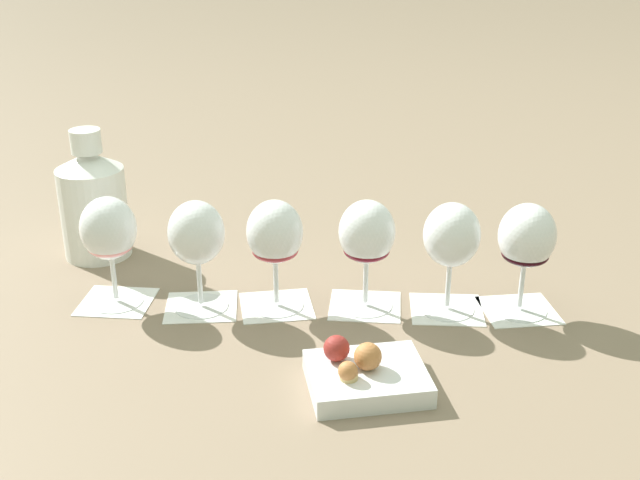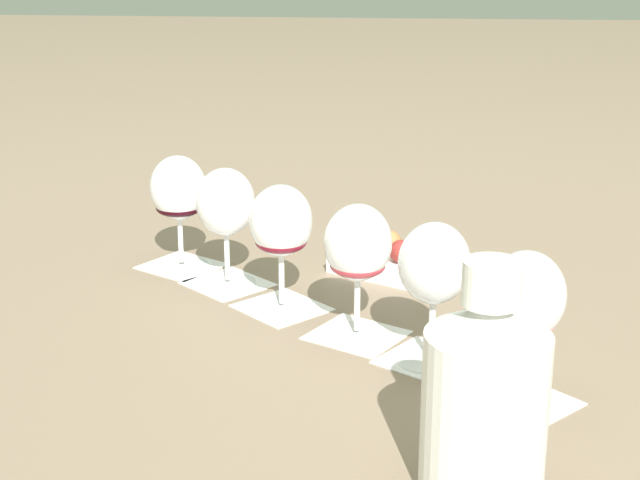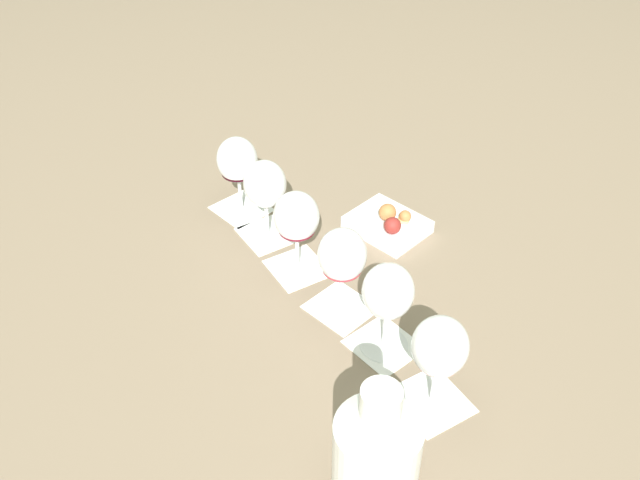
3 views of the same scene
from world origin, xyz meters
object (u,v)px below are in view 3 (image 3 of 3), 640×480
(ceramic_vase, at_px, (376,456))
(wine_glass_2, at_px, (342,259))
(wine_glass_4, at_px, (265,188))
(wine_glass_5, at_px, (237,164))
(wine_glass_0, at_px, (439,351))
(wine_glass_1, at_px, (388,296))
(wine_glass_3, at_px, (297,221))
(snack_dish, at_px, (388,223))

(ceramic_vase, bearing_deg, wine_glass_2, -69.13)
(wine_glass_4, height_order, ceramic_vase, ceramic_vase)
(wine_glass_5, xyz_separation_m, ceramic_vase, (-0.38, 0.53, -0.02))
(wine_glass_4, bearing_deg, wine_glass_0, 139.11)
(wine_glass_1, xyz_separation_m, wine_glass_3, (0.18, -0.14, -0.00))
(wine_glass_2, distance_m, wine_glass_5, 0.33)
(wine_glass_4, xyz_separation_m, snack_dish, (-0.21, -0.07, -0.09))
(wine_glass_2, bearing_deg, snack_dish, -98.58)
(wine_glass_1, xyz_separation_m, wine_glass_4, (0.26, -0.22, 0.00))
(wine_glass_0, height_order, ceramic_vase, ceramic_vase)
(ceramic_vase, bearing_deg, wine_glass_5, -54.82)
(snack_dish, bearing_deg, ceramic_vase, 99.13)
(wine_glass_4, height_order, wine_glass_5, same)
(wine_glass_0, xyz_separation_m, wine_glass_4, (0.35, -0.30, 0.00))
(wine_glass_2, relative_size, wine_glass_4, 1.00)
(wine_glass_1, height_order, wine_glass_3, same)
(wine_glass_1, bearing_deg, ceramic_vase, 98.30)
(wine_glass_5, height_order, snack_dish, wine_glass_5)
(wine_glass_0, distance_m, snack_dish, 0.41)
(wine_glass_2, height_order, wine_glass_5, same)
(ceramic_vase, height_order, snack_dish, ceramic_vase)
(wine_glass_0, distance_m, wine_glass_3, 0.35)
(wine_glass_5, height_order, ceramic_vase, ceramic_vase)
(wine_glass_0, xyz_separation_m, wine_glass_3, (0.27, -0.22, 0.00))
(wine_glass_0, relative_size, wine_glass_4, 1.00)
(wine_glass_5, distance_m, snack_dish, 0.30)
(wine_glass_4, bearing_deg, wine_glass_3, 136.80)
(wine_glass_4, height_order, snack_dish, wine_glass_4)
(wine_glass_2, distance_m, snack_dish, 0.24)
(wine_glass_4, distance_m, ceramic_vase, 0.56)
(wine_glass_3, bearing_deg, wine_glass_5, -41.54)
(wine_glass_5, relative_size, ceramic_vase, 0.76)
(wine_glass_0, distance_m, ceramic_vase, 0.18)
(wine_glass_5, bearing_deg, ceramic_vase, 125.18)
(snack_dish, bearing_deg, wine_glass_4, 18.52)
(wine_glass_0, distance_m, wine_glass_1, 0.12)
(wine_glass_2, height_order, wine_glass_3, same)
(wine_glass_4, relative_size, snack_dish, 0.90)
(wine_glass_1, height_order, snack_dish, wine_glass_1)
(wine_glass_3, distance_m, wine_glass_5, 0.21)
(wine_glass_2, height_order, wine_glass_4, same)
(wine_glass_4, relative_size, wine_glass_5, 1.00)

